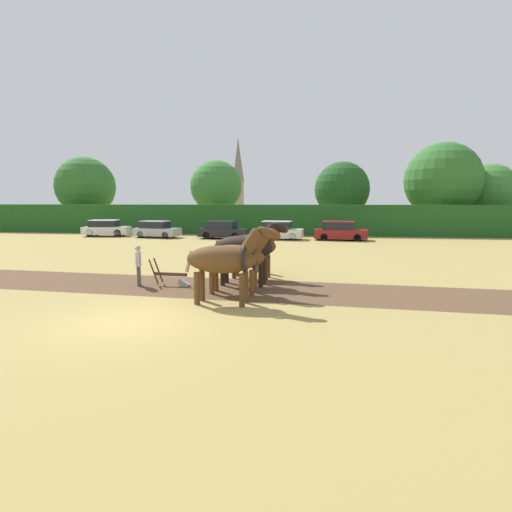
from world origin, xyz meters
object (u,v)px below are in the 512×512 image
Objects in this scene: tree_left at (216,186)px; parked_car_center_left at (223,230)px; tree_center_left at (342,189)px; draft_horse_trail_right at (254,246)px; draft_horse_trail_left at (246,248)px; draft_horse_lead_right at (237,257)px; farmer_at_plow at (138,263)px; tree_center_right at (489,192)px; parked_car_center at (278,231)px; plow at (174,278)px; parked_car_far_left at (106,228)px; parked_car_left at (156,230)px; tree_far_left at (85,186)px; church_spire at (238,176)px; parked_car_center_right at (340,231)px; draft_horse_lead_left at (225,259)px; tree_center at (443,180)px; farmer_beside_team at (258,251)px.

parked_car_center_left is at bearing -73.20° from tree_left.
tree_center_left reaches higher than draft_horse_trail_right.
draft_horse_trail_left reaches higher than parked_car_center_left.
farmer_at_plow is at bearing 173.06° from draft_horse_lead_right.
tree_center_right is at bearing 0.70° from tree_center_left.
draft_horse_trail_right is at bearing -83.62° from parked_car_center.
plow is 24.69m from parked_car_far_left.
draft_horse_lead_right reaches higher than parked_car_left.
tree_far_left is 39.13m from draft_horse_lead_right.
church_spire is 50.25m from parked_car_center_right.
tree_center_left is 2.51× the size of draft_horse_trail_left.
parked_car_center_left is at bearing -175.76° from parked_car_center.
tree_far_left reaches higher than farmer_at_plow.
parked_car_center_right is (4.73, 21.99, -0.67)m from draft_horse_lead_left.
tree_center_left is 29.06m from draft_horse_trail_right.
tree_left is 23.90m from tree_center.
parked_car_center_left is (7.72, -46.53, -7.56)m from church_spire.
parked_car_center_left is at bearing 106.65° from draft_horse_lead_left.
parked_car_center is at bearing 52.99° from farmer_at_plow.
tree_far_left reaches higher than draft_horse_trail_left.
parked_car_center is (16.20, -0.78, 0.01)m from parked_car_far_left.
farmer_beside_team is at bearing 91.49° from draft_horse_lead_right.
parked_car_left is at bearing -105.15° from tree_left.
draft_horse_lead_right is 1.85× the size of plow.
tree_left is (15.63, 0.57, -0.06)m from tree_far_left.
plow is (-2.63, 0.87, -0.98)m from draft_horse_lead_right.
draft_horse_trail_right is (0.22, 4.38, -0.05)m from draft_horse_lead_left.
tree_left reaches higher than parked_car_center_left.
tree_left reaches higher than tree_center_left.
tree_left is 13.46m from parked_car_far_left.
tree_left is 2.84× the size of draft_horse_trail_right.
tree_center is 33.44m from parked_car_far_left.
parked_car_center_left is at bearing -176.79° from parked_car_center_right.
draft_horse_lead_right is 26.96m from parked_car_far_left.
parked_car_left is at bearing -147.30° from tree_center_left.
tree_center_right is 1.66× the size of parked_car_center_left.
church_spire is 65.74m from draft_horse_trail_right.
parked_car_center_left is 0.97× the size of parked_car_center_right.
plow is at bearing -81.01° from church_spire.
tree_center_right is 1.61× the size of parked_car_center_right.
parked_car_center_right is at bearing 5.88° from parked_car_center.
farmer_beside_team is (-15.16, -25.55, -4.37)m from tree_center.
parked_car_far_left reaches higher than parked_car_left.
tree_center_left is 1.06× the size of tree_center_right.
farmer_beside_team is at bearing -120.69° from tree_center.
tree_left is 14.05m from parked_car_center.
tree_far_left is 36.99m from draft_horse_trail_right.
farmer_at_plow is (9.13, -66.24, -7.41)m from church_spire.
tree_center_right is 33.77m from parked_car_left.
tree_far_left is 35.95m from farmer_beside_team.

